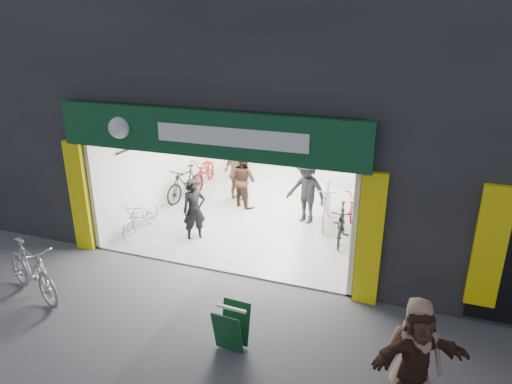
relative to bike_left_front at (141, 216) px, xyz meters
The scene contains 17 objects.
ground 2.79m from the bike_left_front, 25.05° to the right, with size 60.00×60.00×0.00m, color #56565B.
building 6.42m from the bike_left_front, 48.24° to the left, with size 17.00×10.27×8.00m.
bike_left_front is the anchor object (origin of this frame).
bike_left_midfront 2.37m from the bike_left_front, 90.00° to the left, with size 0.49×1.74×1.04m, color black.
bike_left_midback 3.69m from the bike_left_front, 90.00° to the left, with size 0.67×1.91×1.00m, color #9A120E.
bike_left_back 5.21m from the bike_left_front, 82.27° to the left, with size 0.48×1.69×1.02m, color #A5A5AA.
bike_right_front 5.00m from the bike_left_front, 13.86° to the left, with size 0.44×1.55×0.93m, color black.
bike_right_mid 5.78m from the bike_left_front, 30.15° to the left, with size 0.57×1.63×0.86m, color maroon.
bike_right_back 4.78m from the bike_left_front, 25.88° to the left, with size 0.54×1.90×1.14m, color silver.
parked_bike 3.26m from the bike_left_front, 95.29° to the right, with size 0.55×1.93×1.16m, color #B0B0B4.
customer_a 1.52m from the bike_left_front, ahead, with size 0.57×0.37×1.56m, color black.
customer_b 3.09m from the bike_left_front, 53.57° to the left, with size 0.80×0.62×1.64m, color #3C231B.
customer_c 4.29m from the bike_left_front, 27.29° to the left, with size 1.18×0.68×1.83m, color black.
customer_d 3.22m from the bike_left_front, 62.51° to the left, with size 1.01×0.42×1.72m, color #836A4C.
pedestrian_near 7.47m from the bike_left_front, 26.83° to the right, with size 0.77×0.50×1.57m, color #997359.
pedestrian_far 7.55m from the bike_left_front, 27.45° to the right, with size 1.40×0.45×1.51m, color #39221A.
sandwich_board 5.11m from the bike_left_front, 40.51° to the right, with size 0.52×0.52×0.76m.
Camera 1 is at (3.86, -7.79, 5.03)m, focal length 32.00 mm.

